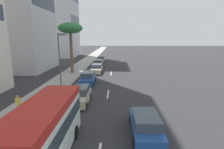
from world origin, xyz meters
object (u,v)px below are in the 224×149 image
car_lead (99,63)px  car_sixth (97,69)px  car_third (88,78)px  minibus_seventh (45,130)px  palm_tree (70,29)px  car_fourth (145,125)px  car_second (80,96)px  street_lamp (60,56)px  pedestrian_near_lamp (18,104)px  car_fifth (101,59)px

car_lead → car_sixth: 6.98m
car_third → car_sixth: 7.96m
car_sixth → minibus_seventh: size_ratio=0.68×
palm_tree → car_fourth: bearing=-153.9°
minibus_seventh → palm_tree: (22.58, 4.23, 6.02)m
car_second → street_lamp: 5.61m
pedestrian_near_lamp → palm_tree: 18.66m
car_third → street_lamp: size_ratio=0.67×
car_sixth → minibus_seventh: 23.31m
car_fourth → pedestrian_near_lamp: size_ratio=2.78×
car_lead → car_second: size_ratio=1.10×
car_third → pedestrian_near_lamp: pedestrian_near_lamp is taller
pedestrian_near_lamp → street_lamp: street_lamp is taller
car_third → street_lamp: (-3.83, 2.46, 3.49)m
car_second → car_sixth: 15.12m
car_third → car_sixth: (7.95, -0.36, -0.05)m
palm_tree → minibus_seventh: bearing=-169.4°
car_fourth → car_fifth: car_fourth is taller
car_lead → street_lamp: bearing=-7.4°
car_sixth → palm_tree: bearing=-80.7°
palm_tree → street_lamp: bearing=-172.1°
car_second → pedestrian_near_lamp: bearing=-56.0°
car_lead → car_second: car_second is taller
car_fourth → street_lamp: street_lamp is taller
street_lamp → pedestrian_near_lamp: bearing=165.3°
pedestrian_near_lamp → car_fourth: bearing=167.3°
car_second → car_sixth: bearing=180.0°
car_fourth → pedestrian_near_lamp: bearing=75.1°
car_fourth → palm_tree: (20.09, 9.86, 7.00)m
pedestrian_near_lamp → palm_tree: palm_tree is taller
minibus_seventh → palm_tree: 23.74m
pedestrian_near_lamp → street_lamp: 7.32m
street_lamp → car_lead: bearing=-7.4°
pedestrian_near_lamp → palm_tree: bearing=-88.2°
car_third → car_fifth: car_third is taller
car_third → car_sixth: car_third is taller
minibus_seventh → car_third: bearing=-179.1°
car_fourth → car_sixth: size_ratio=0.97×
car_second → car_third: car_third is taller
car_lead → car_fourth: size_ratio=1.01×
car_third → pedestrian_near_lamp: (-10.19, 4.13, 0.26)m
car_lead → minibus_seventh: 30.28m
car_fourth → car_fifth: bearing=9.5°
pedestrian_near_lamp → street_lamp: size_ratio=0.25×
car_sixth → street_lamp: 12.62m
car_fourth → car_fifth: 35.65m
car_second → car_third: bearing=-177.2°
car_third → pedestrian_near_lamp: bearing=-22.1°
car_fifth → car_third: bearing=0.1°
car_second → minibus_seventh: bearing=-0.8°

